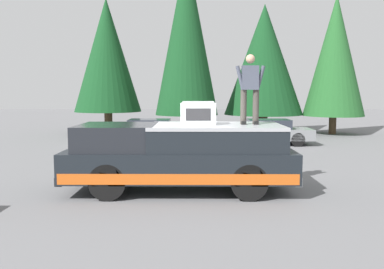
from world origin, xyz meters
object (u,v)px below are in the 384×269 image
at_px(person_on_truck_bed, 250,87).
at_px(compressor_unit, 198,113).
at_px(parked_car_white, 148,132).
at_px(pickup_truck, 180,156).
at_px(parked_car_grey, 267,132).

bearing_deg(person_on_truck_bed, compressor_unit, 92.80).
bearing_deg(parked_car_white, person_on_truck_bed, -158.04).
bearing_deg(compressor_unit, parked_car_white, 14.40).
distance_m(pickup_truck, parked_car_grey, 9.53).
relative_size(person_on_truck_bed, parked_car_grey, 0.41).
relative_size(pickup_truck, parked_car_white, 1.35).
bearing_deg(parked_car_white, parked_car_grey, -90.06).
height_order(compressor_unit, person_on_truck_bed, person_on_truck_bed).
distance_m(compressor_unit, parked_car_white, 9.15).
relative_size(compressor_unit, parked_car_grey, 0.20).
distance_m(pickup_truck, compressor_unit, 1.14).
xyz_separation_m(compressor_unit, parked_car_white, (8.77, 2.25, -1.35)).
relative_size(person_on_truck_bed, parked_car_white, 0.41).
relative_size(pickup_truck, person_on_truck_bed, 3.28).
distance_m(person_on_truck_bed, parked_car_white, 9.59).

